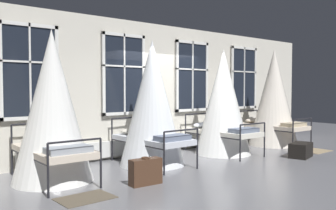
{
  "coord_description": "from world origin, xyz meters",
  "views": [
    {
      "loc": [
        -5.6,
        -6.26,
        1.61
      ],
      "look_at": [
        -0.61,
        -0.08,
        1.26
      ],
      "focal_mm": 38.83,
      "sensor_mm": 36.0,
      "label": 1
    }
  ],
  "objects_px": {
    "cot_second": "(152,104)",
    "cot_third": "(223,103)",
    "cot_fourth": "(274,99)",
    "suitcase_dark": "(146,172)",
    "cot_first": "(52,108)",
    "travel_trunk": "(301,150)"
  },
  "relations": [
    {
      "from": "cot_second",
      "to": "suitcase_dark",
      "type": "height_order",
      "value": "cot_second"
    },
    {
      "from": "cot_third",
      "to": "cot_fourth",
      "type": "distance_m",
      "value": 2.17
    },
    {
      "from": "cot_second",
      "to": "cot_third",
      "type": "xyz_separation_m",
      "value": [
        2.15,
        -0.06,
        -0.02
      ]
    },
    {
      "from": "cot_fourth",
      "to": "travel_trunk",
      "type": "bearing_deg",
      "value": 145.13
    },
    {
      "from": "cot_second",
      "to": "cot_third",
      "type": "bearing_deg",
      "value": -92.61
    },
    {
      "from": "cot_third",
      "to": "cot_first",
      "type": "bearing_deg",
      "value": 90.5
    },
    {
      "from": "cot_fourth",
      "to": "suitcase_dark",
      "type": "distance_m",
      "value": 5.63
    },
    {
      "from": "cot_second",
      "to": "travel_trunk",
      "type": "xyz_separation_m",
      "value": [
        3.19,
        -1.56,
        -1.12
      ]
    },
    {
      "from": "cot_first",
      "to": "suitcase_dark",
      "type": "relative_size",
      "value": 4.64
    },
    {
      "from": "cot_first",
      "to": "cot_second",
      "type": "bearing_deg",
      "value": -88.55
    },
    {
      "from": "cot_first",
      "to": "cot_fourth",
      "type": "xyz_separation_m",
      "value": [
        6.49,
        0.03,
        0.05
      ]
    },
    {
      "from": "cot_first",
      "to": "travel_trunk",
      "type": "distance_m",
      "value": 5.69
    },
    {
      "from": "cot_first",
      "to": "cot_third",
      "type": "height_order",
      "value": "cot_first"
    },
    {
      "from": "suitcase_dark",
      "to": "travel_trunk",
      "type": "bearing_deg",
      "value": -1.19
    },
    {
      "from": "cot_second",
      "to": "cot_fourth",
      "type": "xyz_separation_m",
      "value": [
        4.31,
        -0.01,
        0.05
      ]
    },
    {
      "from": "cot_second",
      "to": "cot_third",
      "type": "distance_m",
      "value": 2.15
    },
    {
      "from": "cot_second",
      "to": "cot_fourth",
      "type": "height_order",
      "value": "cot_fourth"
    },
    {
      "from": "cot_first",
      "to": "suitcase_dark",
      "type": "distance_m",
      "value": 1.96
    },
    {
      "from": "cot_fourth",
      "to": "suitcase_dark",
      "type": "xyz_separation_m",
      "value": [
        -5.38,
        -1.24,
        -1.11
      ]
    },
    {
      "from": "cot_second",
      "to": "cot_first",
      "type": "bearing_deg",
      "value": 90.05
    },
    {
      "from": "cot_fourth",
      "to": "travel_trunk",
      "type": "distance_m",
      "value": 2.24
    },
    {
      "from": "suitcase_dark",
      "to": "cot_fourth",
      "type": "bearing_deg",
      "value": 15.9
    }
  ]
}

